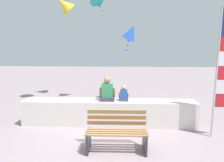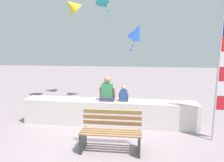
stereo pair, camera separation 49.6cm
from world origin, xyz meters
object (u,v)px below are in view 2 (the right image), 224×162
at_px(park_bench, 111,133).
at_px(person_adult, 107,91).
at_px(kite_blue, 137,32).
at_px(kite_yellow, 72,6).
at_px(person_child, 124,95).

relative_size(park_bench, person_adult, 1.93).
distance_m(kite_blue, kite_yellow, 3.29).
bearing_deg(kite_yellow, kite_blue, -14.07).
xyz_separation_m(park_bench, person_adult, (-0.33, 1.51, 0.64)).
xyz_separation_m(kite_blue, kite_yellow, (-2.96, 0.74, 1.25)).
height_order(person_child, kite_yellow, kite_yellow).
bearing_deg(person_child, park_bench, -96.39).
distance_m(person_adult, kite_yellow, 5.10).
bearing_deg(kite_blue, person_child, -96.62).
bearing_deg(kite_blue, park_bench, -96.54).
relative_size(park_bench, kite_yellow, 1.26).
height_order(person_adult, kite_yellow, kite_yellow).
distance_m(park_bench, person_adult, 1.68).
bearing_deg(kite_blue, person_adult, -106.93).
relative_size(park_bench, person_child, 3.00).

